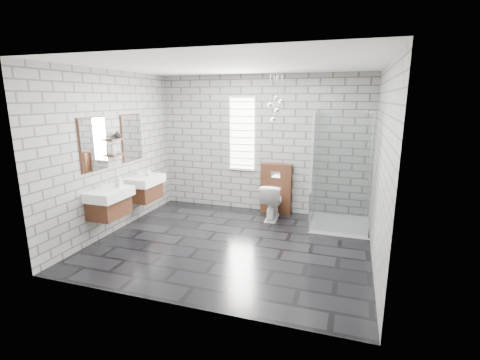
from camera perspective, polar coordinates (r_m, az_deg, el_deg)
The scene contains 20 objects.
floor at distance 5.63m, azimuth -1.37°, elevation -10.35°, with size 4.20×3.60×0.02m, color black.
ceiling at distance 5.18m, azimuth -1.55°, elevation 18.43°, with size 4.20×3.60×0.02m, color white.
wall_back at distance 6.95m, azimuth 3.56°, elevation 5.84°, with size 4.20×0.02×2.70m, color gray.
wall_front at distance 3.61m, azimuth -11.08°, elevation -1.29°, with size 4.20×0.02×2.70m, color gray.
wall_left at distance 6.25m, azimuth -20.05°, elevation 4.24°, with size 0.02×3.60×2.70m, color gray.
wall_right at distance 4.95m, azimuth 22.23°, elevation 1.88°, with size 0.02×3.60×2.70m, color gray.
vanity_left at distance 5.87m, azimuth -20.94°, elevation -2.30°, with size 0.47×0.70×1.57m.
vanity_right at distance 6.65m, azimuth -15.61°, elevation -0.16°, with size 0.47×0.70×1.57m.
shelf_lower at distance 6.17m, azimuth -19.73°, elevation 3.88°, with size 0.14×0.30×0.03m, color #4B2817.
shelf_upper at distance 6.14m, azimuth -19.91°, elevation 6.27°, with size 0.14×0.30×0.03m, color #4B2817.
window at distance 7.01m, azimuth 0.33°, elevation 7.58°, with size 0.56×0.05×1.48m.
cistern_panel at distance 6.92m, azimuth 5.98°, elevation -1.40°, with size 0.60×0.20×1.00m, color #4B2817.
flush_plate at distance 6.76m, azimuth 5.85°, elevation 0.85°, with size 0.18×0.01×0.12m, color silver.
shower_enclosure at distance 6.29m, azimuth 15.34°, elevation -3.29°, with size 1.00×1.00×2.03m.
pendant_cluster at distance 6.38m, azimuth 5.84°, elevation 11.99°, with size 0.28×0.24×0.87m.
toilet at distance 6.62m, azimuth 5.27°, elevation -3.49°, with size 0.38×0.67×0.68m, color white.
soap_bottle_a at distance 5.92m, azimuth -19.26°, elevation -0.08°, with size 0.09×0.09×0.21m, color #B2B2B2.
soap_bottle_b at distance 6.62m, azimuth -14.87°, elevation 1.32°, with size 0.12×0.12×0.15m, color #B2B2B2.
soap_bottle_c at distance 6.10m, azimuth -20.10°, elevation 4.95°, with size 0.09×0.09×0.22m, color #B2B2B2.
vase at distance 6.18m, azimuth -19.49°, elevation 7.09°, with size 0.12×0.12×0.13m, color #B2B2B2.
Camera 1 is at (1.73, -4.86, 2.24)m, focal length 26.00 mm.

